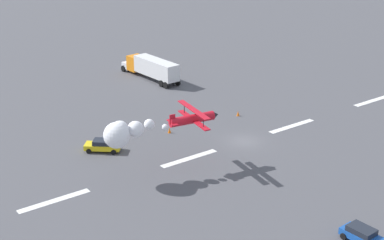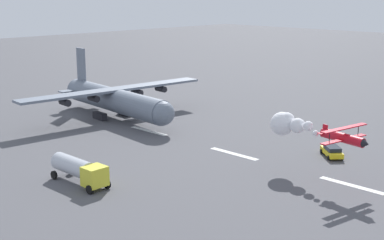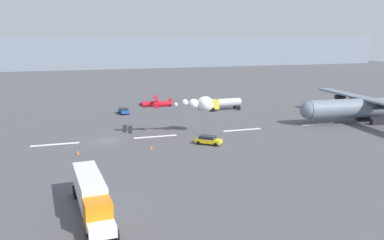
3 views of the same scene
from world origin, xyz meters
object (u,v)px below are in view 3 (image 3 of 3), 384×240
at_px(semi_truck_orange, 91,193).
at_px(followme_car_yellow, 208,140).
at_px(cargo_transport_plane, 362,107).
at_px(stunt_biplane_red, 195,104).
at_px(traffic_cone_far, 151,147).
at_px(traffic_cone_near, 78,152).
at_px(airport_staff_sedan, 124,110).
at_px(fuel_tanker_truck, 224,103).

distance_m(semi_truck_orange, followme_car_yellow, 30.13).
bearing_deg(cargo_transport_plane, stunt_biplane_red, 176.99).
distance_m(cargo_transport_plane, traffic_cone_far, 47.89).
height_order(cargo_transport_plane, stunt_biplane_red, cargo_transport_plane).
xyz_separation_m(semi_truck_orange, traffic_cone_far, (11.00, 21.60, -1.74)).
relative_size(traffic_cone_near, traffic_cone_far, 1.00).
xyz_separation_m(airport_staff_sedan, traffic_cone_far, (-0.44, -32.21, -0.44)).
bearing_deg(airport_staff_sedan, traffic_cone_far, -90.78).
bearing_deg(stunt_biplane_red, fuel_tanker_truck, 54.85).
height_order(semi_truck_orange, traffic_cone_far, semi_truck_orange).
bearing_deg(fuel_tanker_truck, followme_car_yellow, -117.22).
xyz_separation_m(stunt_biplane_red, semi_truck_orange, (-21.31, -30.00, -3.61)).
xyz_separation_m(stunt_biplane_red, airport_staff_sedan, (-9.88, 23.81, -4.92)).
bearing_deg(semi_truck_orange, fuel_tanker_truck, 54.71).
relative_size(cargo_transport_plane, semi_truck_orange, 2.53).
bearing_deg(traffic_cone_far, airport_staff_sedan, 89.22).
distance_m(followme_car_yellow, traffic_cone_far, 9.99).
xyz_separation_m(stunt_biplane_red, traffic_cone_far, (-10.31, -8.39, -5.35)).
bearing_deg(semi_truck_orange, traffic_cone_far, 63.02).
distance_m(cargo_transport_plane, airport_staff_sedan, 53.59).
relative_size(stunt_biplane_red, semi_truck_orange, 1.02).
relative_size(stunt_biplane_red, fuel_tanker_truck, 1.69).
height_order(airport_staff_sedan, traffic_cone_far, airport_staff_sedan).
distance_m(airport_staff_sedan, traffic_cone_near, 33.73).
height_order(stunt_biplane_red, traffic_cone_far, stunt_biplane_red).
relative_size(fuel_tanker_truck, traffic_cone_far, 11.09).
distance_m(semi_truck_orange, fuel_tanker_truck, 62.55).
bearing_deg(traffic_cone_far, traffic_cone_near, 176.69).
xyz_separation_m(followme_car_yellow, airport_staff_sedan, (-9.54, 32.23, -0.00)).
bearing_deg(followme_car_yellow, fuel_tanker_truck, 62.78).
bearing_deg(fuel_tanker_truck, semi_truck_orange, -125.29).
bearing_deg(traffic_cone_far, stunt_biplane_red, 39.14).
height_order(fuel_tanker_truck, traffic_cone_near, fuel_tanker_truck).
xyz_separation_m(semi_truck_orange, followme_car_yellow, (20.98, 21.59, -1.30)).
xyz_separation_m(followme_car_yellow, traffic_cone_far, (-9.98, 0.02, -0.44)).
xyz_separation_m(cargo_transport_plane, fuel_tanker_truck, (-22.22, 23.00, -1.66)).
distance_m(cargo_transport_plane, followme_car_yellow, 38.02).
height_order(stunt_biplane_red, fuel_tanker_truck, stunt_biplane_red).
relative_size(semi_truck_orange, followme_car_yellow, 3.04).
distance_m(followme_car_yellow, airport_staff_sedan, 33.61).
bearing_deg(traffic_cone_far, semi_truck_orange, -116.98).
bearing_deg(semi_truck_orange, cargo_transport_plane, 25.67).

